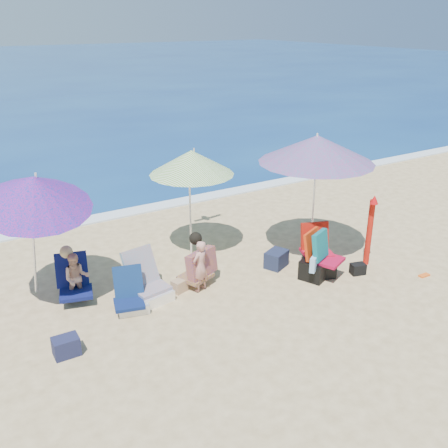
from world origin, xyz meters
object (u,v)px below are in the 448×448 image
umbrella_blue (34,191)px  umbrella_striped (191,162)px  furled_umbrella (370,226)px  chair_navy (131,299)px  umbrella_turquoise (317,149)px  person_center (200,264)px  person_left (75,277)px  chair_rainbow (149,287)px  camp_chair_right (317,261)px  camp_chair_left (318,260)px

umbrella_blue → umbrella_striped: bearing=9.5°
furled_umbrella → chair_navy: size_ratio=2.02×
umbrella_turquoise → person_center: umbrella_turquoise is taller
umbrella_striped → person_left: (-2.54, -0.62, -1.44)m
chair_rainbow → person_left: size_ratio=0.86×
furled_umbrella → camp_chair_right: furled_umbrella is taller
chair_navy → person_left: bearing=132.8°
chair_rainbow → camp_chair_left: camp_chair_left is taller
person_center → umbrella_turquoise: bearing=-0.7°
umbrella_blue → camp_chair_right: (4.36, -1.60, -1.64)m
umbrella_turquoise → camp_chair_left: 2.04m
chair_navy → chair_rainbow: size_ratio=0.86×
umbrella_turquoise → camp_chair_right: 2.06m
person_left → umbrella_blue: bearing=163.8°
chair_navy → person_center: size_ratio=0.76×
person_center → furled_umbrella: bearing=-15.6°
umbrella_striped → camp_chair_right: umbrella_striped is taller
camp_chair_right → person_left: person_left is taller
umbrella_turquoise → chair_rainbow: (-3.39, 0.15, -1.96)m
umbrella_striped → camp_chair_right: (1.39, -2.10, -1.54)m
umbrella_blue → camp_chair_right: umbrella_blue is taller
umbrella_striped → person_left: umbrella_striped is taller
umbrella_turquoise → chair_rainbow: bearing=177.4°
chair_rainbow → camp_chair_right: bearing=-17.8°
person_center → umbrella_blue: bearing=161.5°
furled_umbrella → person_left: furled_umbrella is taller
chair_rainbow → camp_chair_left: 3.13m
umbrella_turquoise → camp_chair_left: umbrella_turquoise is taller
umbrella_turquoise → umbrella_blue: (-4.87, 0.83, -0.20)m
person_center → person_left: (-1.97, 0.68, -0.02)m
umbrella_striped → person_left: 2.98m
umbrella_striped → person_left: size_ratio=2.22×
umbrella_blue → camp_chair_left: (4.50, -1.49, -1.70)m
umbrella_striped → umbrella_turquoise: bearing=-34.9°
furled_umbrella → chair_navy: (-4.46, 0.84, -0.61)m
furled_umbrella → person_left: 5.37m
camp_chair_left → person_center: size_ratio=0.98×
camp_chair_right → person_left: size_ratio=0.96×
chair_navy → camp_chair_left: size_ratio=0.77×
furled_umbrella → camp_chair_right: 1.29m
camp_chair_left → person_center: person_center is taller
umbrella_striped → furled_umbrella: size_ratio=1.50×
chair_navy → chair_rainbow: bearing=23.5°
umbrella_turquoise → chair_rainbow: 3.92m
person_center → camp_chair_right: bearing=-22.2°
umbrella_striped → chair_rainbow: bearing=-141.7°
umbrella_blue → chair_navy: size_ratio=3.38×
furled_umbrella → camp_chair_left: furled_umbrella is taller
camp_chair_left → camp_chair_right: bearing=-142.0°
umbrella_turquoise → chair_navy: 4.27m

